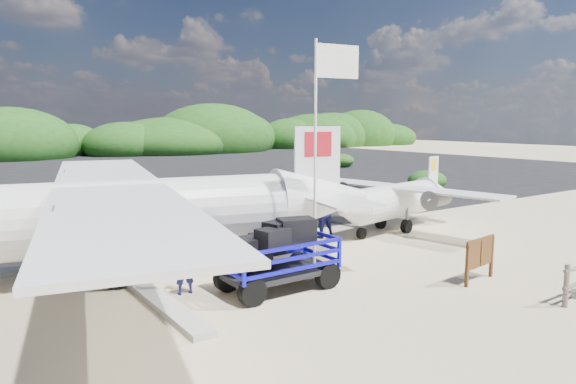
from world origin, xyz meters
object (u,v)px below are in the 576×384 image
at_px(crew_c, 302,217).
at_px(baggage_cart, 278,290).
at_px(crew_a, 184,264).
at_px(signboard, 479,282).
at_px(crew_b, 321,211).
at_px(flagpole, 314,284).
at_px(aircraft_large, 244,176).

bearing_deg(crew_c, baggage_cart, 51.67).
height_order(baggage_cart, crew_a, crew_a).
xyz_separation_m(signboard, crew_b, (-0.21, 6.41, 0.98)).
bearing_deg(crew_b, baggage_cart, 47.77).
height_order(flagpole, crew_c, flagpole).
xyz_separation_m(baggage_cart, flagpole, (1.03, -0.16, 0.00)).
xyz_separation_m(signboard, aircraft_large, (7.75, 25.97, 0.00)).
height_order(crew_a, crew_b, crew_b).
height_order(baggage_cart, aircraft_large, aircraft_large).
relative_size(signboard, crew_b, 0.75).
distance_m(crew_a, aircraft_large, 26.74).
relative_size(flagpole, crew_a, 4.14).
xyz_separation_m(signboard, crew_a, (-6.75, 3.51, 0.75)).
relative_size(signboard, aircraft_large, 0.09).
relative_size(flagpole, signboard, 4.22).
height_order(baggage_cart, signboard, baggage_cart).
height_order(baggage_cart, crew_c, crew_c).
xyz_separation_m(flagpole, signboard, (3.68, -2.31, 0.00)).
bearing_deg(crew_a, aircraft_large, -118.95).
height_order(crew_b, crew_c, crew_b).
height_order(crew_b, aircraft_large, aircraft_large).
xyz_separation_m(baggage_cart, crew_b, (4.49, 3.94, 0.98)).
height_order(crew_a, crew_c, crew_c).
bearing_deg(aircraft_large, crew_a, 69.78).
distance_m(flagpole, signboard, 4.35).
bearing_deg(crew_b, flagpole, 56.28).
bearing_deg(flagpole, crew_c, 57.26).
distance_m(baggage_cart, crew_a, 2.42).
distance_m(flagpole, crew_a, 3.38).
distance_m(signboard, crew_a, 7.65).
bearing_deg(crew_a, crew_b, -152.19).
relative_size(signboard, crew_c, 0.93).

